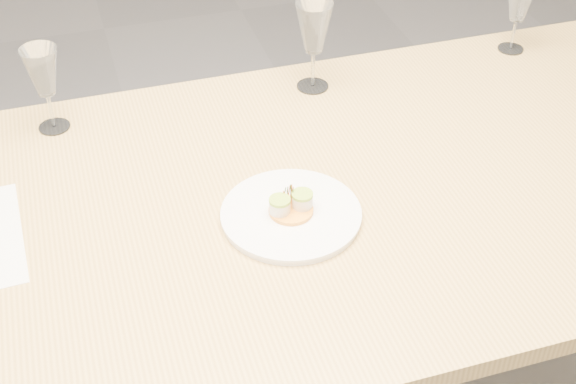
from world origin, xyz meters
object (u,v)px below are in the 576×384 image
object	(u,v)px
dining_table	(199,239)
wine_glass_3	(520,2)
wine_glass_2	(314,30)
wine_glass_1	(43,74)
dinner_plate	(291,213)

from	to	relation	value
dining_table	wine_glass_3	xyz separation A→B (m)	(0.92, 0.41, 0.20)
wine_glass_2	wine_glass_3	world-z (taller)	wine_glass_2
wine_glass_1	wine_glass_3	world-z (taller)	wine_glass_1
dining_table	dinner_plate	bearing A→B (deg)	-21.04
dining_table	wine_glass_3	distance (m)	1.03
dining_table	wine_glass_3	world-z (taller)	wine_glass_3
wine_glass_1	wine_glass_3	bearing A→B (deg)	0.81
dinner_plate	wine_glass_1	world-z (taller)	wine_glass_1
dining_table	wine_glass_2	bearing A→B (deg)	46.10
wine_glass_1	wine_glass_2	distance (m)	0.61
dining_table	wine_glass_1	world-z (taller)	wine_glass_1
dinner_plate	wine_glass_2	bearing A→B (deg)	66.55
dining_table	dinner_plate	size ratio (longest dim) A/B	8.69
dinner_plate	wine_glass_2	world-z (taller)	wine_glass_2
wine_glass_1	wine_glass_3	size ratio (longest dim) A/B	1.05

